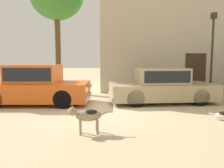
# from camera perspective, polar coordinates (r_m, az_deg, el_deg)

# --- Properties ---
(ground_plane) EXTENTS (80.00, 80.00, 0.00)m
(ground_plane) POSITION_cam_1_polar(r_m,az_deg,el_deg) (7.54, -3.97, -6.99)
(ground_plane) COLOR #CCB78E
(parked_sedan_nearest) EXTENTS (4.32, 1.92, 1.56)m
(parked_sedan_nearest) POSITION_cam_1_polar(r_m,az_deg,el_deg) (9.01, -19.66, -0.25)
(parked_sedan_nearest) COLOR #D15619
(parked_sedan_nearest) RESTS_ON ground_plane
(parked_sedan_second) EXTENTS (4.47, 2.15, 1.42)m
(parked_sedan_second) POSITION_cam_1_polar(r_m,az_deg,el_deg) (9.05, 13.01, -0.39)
(parked_sedan_second) COLOR tan
(parked_sedan_second) RESTS_ON ground_plane
(apartment_block) EXTENTS (14.34, 5.05, 8.67)m
(apartment_block) POSITION_cam_1_polar(r_m,az_deg,el_deg) (15.52, 25.74, 15.39)
(apartment_block) COLOR #BCB299
(apartment_block) RESTS_ON ground_plane
(stray_dog_spotted) EXTENTS (1.04, 0.31, 0.69)m
(stray_dog_spotted) POSITION_cam_1_polar(r_m,az_deg,el_deg) (5.15, -6.87, -8.25)
(stray_dog_spotted) COLOR #997F60
(stray_dog_spotted) RESTS_ON ground_plane
(street_lamp) EXTENTS (0.22, 0.22, 3.95)m
(street_lamp) POSITION_cam_1_polar(r_m,az_deg,el_deg) (11.36, 25.20, 9.69)
(street_lamp) COLOR #2D2B28
(street_lamp) RESTS_ON ground_plane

